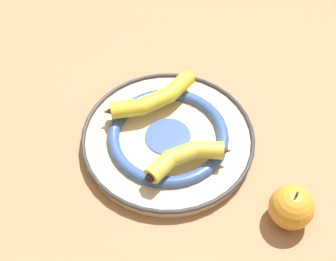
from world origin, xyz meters
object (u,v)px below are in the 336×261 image
(apple, at_px, (291,207))
(banana_a, at_px, (186,156))
(decorative_bowl, at_px, (168,138))
(banana_b, at_px, (153,99))

(apple, bearing_deg, banana_a, -113.69)
(banana_a, bearing_deg, decorative_bowl, -88.29)
(banana_b, bearing_deg, apple, -75.21)
(decorative_bowl, xyz_separation_m, apple, (0.15, 0.22, 0.02))
(decorative_bowl, bearing_deg, apple, 56.50)
(banana_b, distance_m, apple, 0.34)
(banana_a, relative_size, apple, 1.73)
(banana_a, relative_size, banana_b, 0.87)
(banana_b, xyz_separation_m, apple, (0.21, 0.26, -0.01))
(banana_b, height_order, apple, apple)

